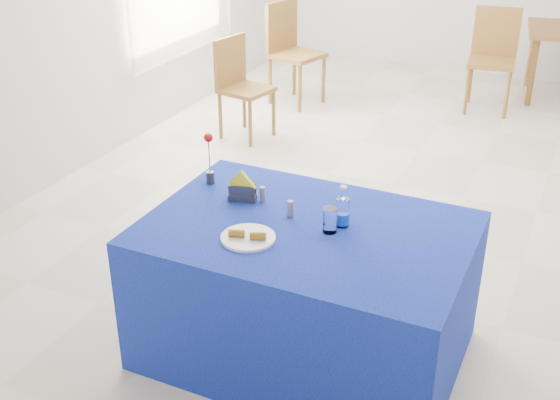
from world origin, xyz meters
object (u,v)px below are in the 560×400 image
object	(u,v)px
blue_table	(306,291)
chair_bg_left	(493,52)
plate	(248,238)
chair_win_a	(239,80)
chair_win_b	(290,45)
water_bottle	(342,213)

from	to	relation	value
blue_table	chair_bg_left	xyz separation A→B (m)	(0.16, 4.44, 0.21)
plate	chair_win_a	xyz separation A→B (m)	(-1.59, 2.89, -0.24)
chair_bg_left	plate	bearing A→B (deg)	-100.57
chair_bg_left	chair_win_a	world-z (taller)	chair_bg_left
chair_bg_left	chair_win_b	size ratio (longest dim) A/B	0.97
plate	chair_win_b	distance (m)	4.29
plate	chair_bg_left	world-z (taller)	chair_bg_left
plate	water_bottle	world-z (taller)	water_bottle
water_bottle	chair_win_b	xyz separation A→B (m)	(-1.93, 3.66, -0.23)
chair_bg_left	chair_win_a	size ratio (longest dim) A/B	1.10
plate	chair_bg_left	distance (m)	4.69
chair_win_a	blue_table	bearing A→B (deg)	-134.72
plate	chair_win_b	bearing A→B (deg)	111.59
water_bottle	chair_win_b	bearing A→B (deg)	117.85
plate	blue_table	bearing A→B (deg)	47.68
chair_win_a	chair_win_b	xyz separation A→B (m)	(0.02, 1.09, 0.07)
chair_bg_left	chair_win_a	distance (m)	2.65
water_bottle	chair_win_b	size ratio (longest dim) A/B	0.21
blue_table	water_bottle	world-z (taller)	water_bottle
plate	chair_win_a	bearing A→B (deg)	118.85
water_bottle	blue_table	bearing A→B (deg)	-149.02
blue_table	chair_win_a	world-z (taller)	chair_win_a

